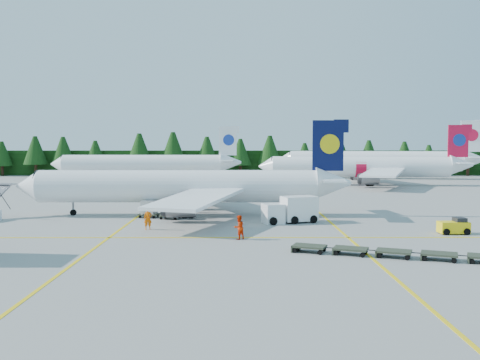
{
  "coord_description": "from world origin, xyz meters",
  "views": [
    {
      "loc": [
        -3.18,
        -50.18,
        7.92
      ],
      "look_at": [
        -2.99,
        13.09,
        3.5
      ],
      "focal_mm": 40.0,
      "sensor_mm": 36.0,
      "label": 1
    }
  ],
  "objects_px": {
    "service_truck": "(290,210)",
    "baggage_tug": "(454,226)",
    "airliner_navy": "(172,187)",
    "airliner_red": "(357,167)"
  },
  "relations": [
    {
      "from": "airliner_navy",
      "to": "baggage_tug",
      "type": "relative_size",
      "value": 13.98
    },
    {
      "from": "service_truck",
      "to": "airliner_red",
      "type": "bearing_deg",
      "value": 51.93
    },
    {
      "from": "airliner_navy",
      "to": "service_truck",
      "type": "height_order",
      "value": "airliner_navy"
    },
    {
      "from": "baggage_tug",
      "to": "airliner_navy",
      "type": "bearing_deg",
      "value": 153.37
    },
    {
      "from": "airliner_navy",
      "to": "baggage_tug",
      "type": "height_order",
      "value": "airliner_navy"
    },
    {
      "from": "airliner_red",
      "to": "service_truck",
      "type": "distance_m",
      "value": 50.23
    },
    {
      "from": "airliner_navy",
      "to": "service_truck",
      "type": "relative_size",
      "value": 6.21
    },
    {
      "from": "airliner_navy",
      "to": "airliner_red",
      "type": "bearing_deg",
      "value": 54.85
    },
    {
      "from": "airliner_navy",
      "to": "service_truck",
      "type": "distance_m",
      "value": 13.63
    },
    {
      "from": "service_truck",
      "to": "baggage_tug",
      "type": "xyz_separation_m",
      "value": [
        13.69,
        -6.5,
        -0.63
      ]
    }
  ]
}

